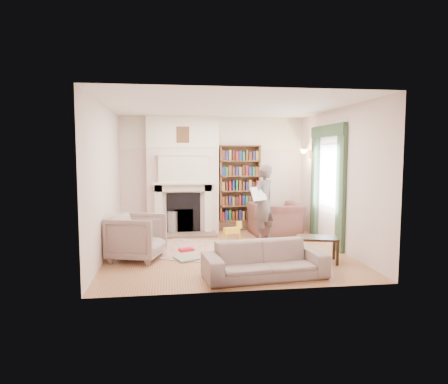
{
  "coord_description": "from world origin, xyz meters",
  "views": [
    {
      "loc": [
        -1.07,
        -7.57,
        1.91
      ],
      "look_at": [
        0.0,
        0.25,
        1.15
      ],
      "focal_mm": 32.0,
      "sensor_mm": 36.0,
      "label": 1
    }
  ],
  "objects": [
    {
      "name": "man_reading",
      "position": [
        0.95,
        0.89,
        0.84
      ],
      "size": [
        0.73,
        0.69,
        1.67
      ],
      "primitive_type": "imported",
      "rotation": [
        0.0,
        0.0,
        3.81
      ],
      "color": "#514541",
      "rests_on": "floor"
    },
    {
      "name": "window",
      "position": [
        2.23,
        0.4,
        1.45
      ],
      "size": [
        0.02,
        0.9,
        1.3
      ],
      "primitive_type": "cube",
      "color": "silver",
      "rests_on": "wall_right"
    },
    {
      "name": "fireplace",
      "position": [
        -0.75,
        2.05,
        1.39
      ],
      "size": [
        1.7,
        0.58,
        2.8
      ],
      "color": "white",
      "rests_on": "floor"
    },
    {
      "name": "wall_right",
      "position": [
        2.25,
        0.0,
        1.4
      ],
      "size": [
        0.0,
        4.5,
        4.5
      ],
      "primitive_type": "plane",
      "rotation": [
        1.57,
        0.0,
        -1.57
      ],
      "color": "white",
      "rests_on": "floor"
    },
    {
      "name": "paraffin_heater",
      "position": [
        -1.01,
        1.86,
        0.28
      ],
      "size": [
        0.3,
        0.3,
        0.55
      ],
      "primitive_type": "cylinder",
      "rotation": [
        0.0,
        0.0,
        0.28
      ],
      "color": "#A1A4A9",
      "rests_on": "floor"
    },
    {
      "name": "comic_annuals",
      "position": [
        0.19,
        -0.36,
        0.02
      ],
      "size": [
        0.3,
        0.32,
        0.02
      ],
      "color": "red",
      "rests_on": "rug"
    },
    {
      "name": "game_box_lid",
      "position": [
        -0.77,
        0.13,
        0.04
      ],
      "size": [
        0.31,
        0.26,
        0.04
      ],
      "primitive_type": "cube",
      "rotation": [
        0.0,
        0.0,
        0.33
      ],
      "color": "red",
      "rests_on": "rug"
    },
    {
      "name": "wall_sconce",
      "position": [
        2.03,
        1.5,
        1.9
      ],
      "size": [
        0.2,
        0.24,
        0.24
      ],
      "primitive_type": null,
      "color": "gold",
      "rests_on": "wall_right"
    },
    {
      "name": "wall_back",
      "position": [
        0.0,
        2.25,
        1.4
      ],
      "size": [
        4.5,
        0.0,
        4.5
      ],
      "primitive_type": "plane",
      "rotation": [
        1.57,
        0.0,
        0.0
      ],
      "color": "white",
      "rests_on": "floor"
    },
    {
      "name": "floor",
      "position": [
        0.0,
        0.0,
        0.0
      ],
      "size": [
        4.5,
        4.5,
        0.0
      ],
      "primitive_type": "plane",
      "color": "brown",
      "rests_on": "ground"
    },
    {
      "name": "rocking_horse",
      "position": [
        0.21,
        0.65,
        0.24
      ],
      "size": [
        0.57,
        0.36,
        0.47
      ],
      "primitive_type": null,
      "rotation": [
        0.0,
        0.0,
        0.29
      ],
      "color": "yellow",
      "rests_on": "rug"
    },
    {
      "name": "newspaper",
      "position": [
        0.8,
        0.69,
        1.06
      ],
      "size": [
        0.42,
        0.37,
        0.29
      ],
      "primitive_type": "cube",
      "rotation": [
        -0.35,
        0.0,
        0.66
      ],
      "color": "silver",
      "rests_on": "man_reading"
    },
    {
      "name": "ceiling",
      "position": [
        0.0,
        0.0,
        2.8
      ],
      "size": [
        4.5,
        4.5,
        0.0
      ],
      "primitive_type": "plane",
      "rotation": [
        3.14,
        0.0,
        0.0
      ],
      "color": "white",
      "rests_on": "wall_back"
    },
    {
      "name": "armchair_reading",
      "position": [
        1.4,
        1.49,
        0.37
      ],
      "size": [
        1.23,
        1.1,
        0.75
      ],
      "primitive_type": "imported",
      "rotation": [
        0.0,
        0.0,
        3.23
      ],
      "color": "#542C2D",
      "rests_on": "floor"
    },
    {
      "name": "curtain_right",
      "position": [
        2.2,
        1.1,
        1.2
      ],
      "size": [
        0.07,
        0.32,
        2.4
      ],
      "primitive_type": "cube",
      "color": "#314D33",
      "rests_on": "floor"
    },
    {
      "name": "wall_left",
      "position": [
        -2.25,
        0.0,
        1.4
      ],
      "size": [
        0.0,
        4.5,
        4.5
      ],
      "primitive_type": "plane",
      "rotation": [
        1.57,
        0.0,
        1.57
      ],
      "color": "white",
      "rests_on": "floor"
    },
    {
      "name": "sofa",
      "position": [
        0.37,
        -1.69,
        0.27
      ],
      "size": [
        1.95,
        0.93,
        0.55
      ],
      "primitive_type": "imported",
      "rotation": [
        0.0,
        0.0,
        0.11
      ],
      "color": "#B5AA95",
      "rests_on": "floor"
    },
    {
      "name": "board_game",
      "position": [
        -0.78,
        -0.49,
        0.03
      ],
      "size": [
        0.51,
        0.51,
        0.03
      ],
      "primitive_type": "cube",
      "rotation": [
        0.0,
        0.0,
        0.39
      ],
      "color": "gold",
      "rests_on": "rug"
    },
    {
      "name": "bookcase",
      "position": [
        0.65,
        2.12,
        1.18
      ],
      "size": [
        1.0,
        0.24,
        1.85
      ],
      "primitive_type": "cube",
      "color": "brown",
      "rests_on": "floor"
    },
    {
      "name": "rug",
      "position": [
        -0.25,
        0.12,
        0.01
      ],
      "size": [
        2.83,
        2.54,
        0.01
      ],
      "primitive_type": "cube",
      "rotation": [
        0.0,
        0.0,
        -0.39
      ],
      "color": "beige",
      "rests_on": "floor"
    },
    {
      "name": "armchair_left",
      "position": [
        -1.67,
        -0.34,
        0.41
      ],
      "size": [
        1.11,
        1.1,
        0.82
      ],
      "primitive_type": "imported",
      "rotation": [
        0.0,
        0.0,
        1.27
      ],
      "color": "#B7AE97",
      "rests_on": "floor"
    },
    {
      "name": "curtain_left",
      "position": [
        2.2,
        -0.3,
        1.2
      ],
      "size": [
        0.07,
        0.32,
        2.4
      ],
      "primitive_type": "cube",
      "color": "#314D33",
      "rests_on": "floor"
    },
    {
      "name": "coffee_table",
      "position": [
        1.5,
        -0.95,
        0.23
      ],
      "size": [
        0.79,
        0.61,
        0.45
      ],
      "primitive_type": null,
      "rotation": [
        0.0,
        0.0,
        -0.25
      ],
      "color": "black",
      "rests_on": "floor"
    },
    {
      "name": "pelmet",
      "position": [
        2.19,
        0.4,
        2.38
      ],
      "size": [
        0.09,
        1.7,
        0.24
      ],
      "primitive_type": "cube",
      "color": "#314D33",
      "rests_on": "wall_right"
    },
    {
      "name": "wall_front",
      "position": [
        0.0,
        -2.25,
        1.4
      ],
      "size": [
        4.5,
        0.0,
        4.5
      ],
      "primitive_type": "plane",
      "rotation": [
        -1.57,
        0.0,
        0.0
      ],
      "color": "white",
      "rests_on": "floor"
    }
  ]
}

